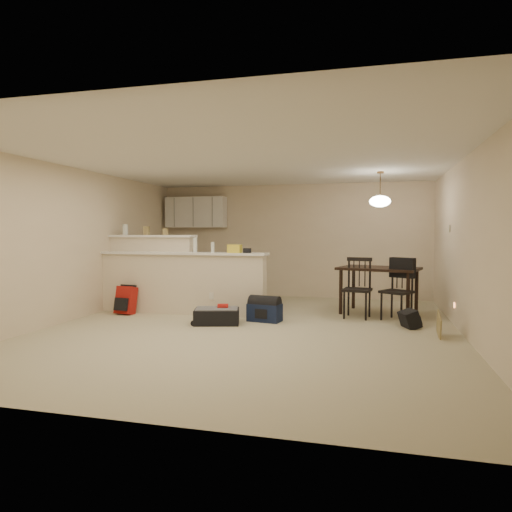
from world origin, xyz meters
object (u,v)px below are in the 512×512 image
(dining_table, at_px, (379,273))
(pendant_lamp, at_px, (380,201))
(red_backpack, at_px, (126,300))
(dining_chair_near, at_px, (357,288))
(suitcase, at_px, (217,316))
(black_daypack, at_px, (410,319))
(navy_duffel, at_px, (265,312))
(dining_chair_far, at_px, (397,290))

(dining_table, relative_size, pendant_lamp, 2.44)
(dining_table, height_order, red_backpack, dining_table)
(pendant_lamp, bearing_deg, dining_chair_near, -126.57)
(suitcase, bearing_deg, black_daypack, -6.88)
(pendant_lamp, bearing_deg, red_backpack, -165.62)
(dining_chair_near, bearing_deg, navy_duffel, -145.77)
(pendant_lamp, height_order, dining_chair_near, pendant_lamp)
(dining_table, xyz_separation_m, dining_chair_near, (-0.36, -0.48, -0.22))
(black_daypack, bearing_deg, navy_duffel, 69.10)
(navy_duffel, bearing_deg, black_daypack, 11.16)
(red_backpack, height_order, black_daypack, red_backpack)
(dining_table, height_order, dining_chair_far, dining_chair_far)
(suitcase, height_order, red_backpack, red_backpack)
(red_backpack, distance_m, black_daypack, 4.76)
(dining_table, xyz_separation_m, suitcase, (-2.48, -1.54, -0.61))
(dining_chair_near, xyz_separation_m, suitcase, (-2.12, -1.05, -0.39))
(pendant_lamp, distance_m, suitcase, 3.47)
(dining_chair_near, height_order, dining_chair_far, dining_chair_near)
(dining_chair_near, distance_m, black_daypack, 1.08)
(dining_table, bearing_deg, black_daypack, -52.69)
(red_backpack, bearing_deg, dining_table, 21.68)
(dining_table, relative_size, red_backpack, 3.13)
(pendant_lamp, height_order, suitcase, pendant_lamp)
(dining_table, xyz_separation_m, black_daypack, (0.44, -1.11, -0.60))
(dining_chair_far, xyz_separation_m, black_daypack, (0.16, -0.57, -0.37))
(dining_chair_near, bearing_deg, black_daypack, -28.92)
(dining_table, relative_size, black_daypack, 5.12)
(navy_duffel, relative_size, black_daypack, 1.78)
(dining_chair_near, xyz_separation_m, dining_chair_far, (0.63, -0.06, -0.01))
(pendant_lamp, bearing_deg, dining_chair_far, -63.12)
(dining_chair_far, distance_m, red_backpack, 4.64)
(pendant_lamp, bearing_deg, black_daypack, -68.42)
(dining_table, distance_m, navy_duffel, 2.21)
(dining_table, bearing_deg, red_backpack, -149.89)
(navy_duffel, bearing_deg, suitcase, -140.41)
(pendant_lamp, height_order, dining_chair_far, pendant_lamp)
(suitcase, relative_size, black_daypack, 2.35)
(red_backpack, relative_size, navy_duffel, 0.92)
(red_backpack, bearing_deg, dining_chair_near, 16.27)
(dining_table, height_order, pendant_lamp, pendant_lamp)
(pendant_lamp, height_order, red_backpack, pendant_lamp)
(suitcase, bearing_deg, dining_chair_far, 4.69)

